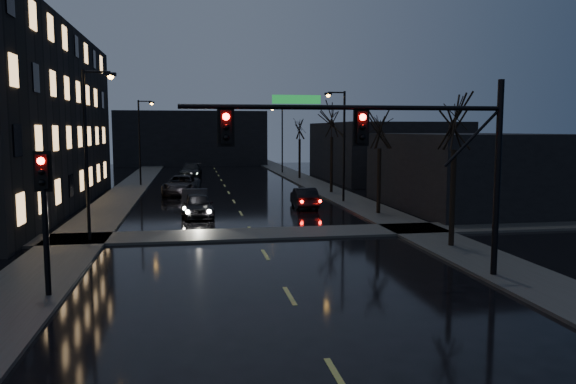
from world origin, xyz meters
name	(u,v)px	position (x,y,z in m)	size (l,w,h in m)	color
sidewalk_left	(120,198)	(-8.50, 35.00, 0.06)	(3.00, 140.00, 0.12)	#2D2D2B
sidewalk_right	(335,194)	(8.50, 35.00, 0.06)	(3.00, 140.00, 0.12)	#2D2D2B
sidewalk_cross	(254,234)	(0.00, 18.50, 0.06)	(40.00, 3.00, 0.12)	#2D2D2B
commercial_right_near	(470,171)	(15.50, 26.00, 2.50)	(10.00, 14.00, 5.00)	black
commercial_right_far	(383,151)	(17.00, 48.00, 3.00)	(12.00, 18.00, 6.00)	black
far_block	(192,138)	(-3.00, 78.00, 4.00)	(22.00, 10.00, 8.00)	black
signal_mast	(397,142)	(3.85, 9.00, 4.87)	(11.11, 0.41, 7.00)	black
signal_pole_left	(44,203)	(-7.50, 8.99, 3.01)	(0.35, 0.41, 4.53)	black
tree_near	(456,108)	(8.40, 14.00, 6.22)	(3.52, 3.52, 8.08)	black
tree_mid_a	(380,121)	(8.40, 24.00, 5.83)	(3.30, 3.30, 7.58)	black
tree_mid_b	(332,113)	(8.40, 36.00, 6.61)	(3.74, 3.74, 8.59)	black
tree_far	(300,122)	(8.40, 50.00, 6.06)	(3.43, 3.43, 7.88)	black
streetlight_l_near	(91,141)	(-7.58, 18.00, 4.77)	(1.53, 0.28, 8.00)	black
streetlight_l_far	(142,135)	(-7.58, 45.00, 4.77)	(1.53, 0.28, 8.00)	black
streetlight_r_mid	(341,137)	(7.58, 30.00, 4.77)	(1.53, 0.28, 8.00)	black
streetlight_r_far	(280,134)	(7.58, 58.00, 4.77)	(1.53, 0.28, 8.00)	black
oncoming_car_a	(198,205)	(-2.69, 24.89, 0.74)	(1.74, 4.33, 1.48)	black
oncoming_car_b	(195,201)	(-2.86, 26.48, 0.76)	(1.61, 4.62, 1.52)	black
oncoming_car_c	(181,185)	(-3.88, 37.06, 0.79)	(2.63, 5.70, 1.58)	black
oncoming_car_d	(191,171)	(-3.12, 53.56, 0.77)	(2.17, 5.34, 1.55)	black
lead_car	(304,198)	(4.48, 27.93, 0.68)	(1.45, 4.16, 1.37)	black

